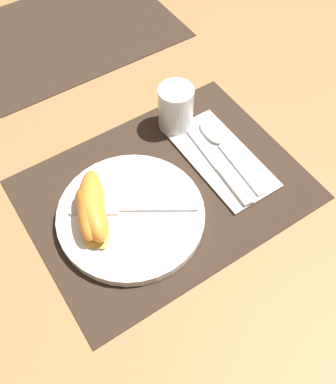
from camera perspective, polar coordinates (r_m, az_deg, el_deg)
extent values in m
plane|color=#A37547|center=(0.74, -0.33, 0.27)|extent=(3.00, 3.00, 0.00)
cube|color=#38281E|center=(0.74, -0.33, 0.35)|extent=(0.44, 0.33, 0.00)
cube|color=#38281E|center=(1.06, -12.42, 19.41)|extent=(0.44, 0.33, 0.00)
cylinder|color=white|center=(0.70, -4.73, -2.98)|extent=(0.23, 0.23, 0.02)
cylinder|color=silver|center=(0.80, 0.99, 10.65)|extent=(0.06, 0.06, 0.08)
cylinder|color=orange|center=(0.81, 0.97, 9.64)|extent=(0.05, 0.05, 0.04)
cube|color=white|center=(0.78, 6.92, 4.15)|extent=(0.10, 0.21, 0.00)
cube|color=silver|center=(0.74, 8.49, 0.80)|extent=(0.02, 0.08, 0.01)
cube|color=silver|center=(0.79, 4.30, 6.17)|extent=(0.03, 0.13, 0.01)
cube|color=silver|center=(0.77, 9.26, 2.95)|extent=(0.02, 0.12, 0.01)
ellipsoid|color=silver|center=(0.81, 5.63, 7.64)|extent=(0.04, 0.06, 0.01)
cube|color=silver|center=(0.70, -1.21, -1.92)|extent=(0.11, 0.08, 0.00)
cube|color=silver|center=(0.71, -9.32, -1.95)|extent=(0.08, 0.06, 0.00)
ellipsoid|color=#F7C656|center=(0.70, -9.58, -2.35)|extent=(0.10, 0.13, 0.01)
ellipsoid|color=orange|center=(0.69, -9.79, -1.53)|extent=(0.09, 0.13, 0.05)
ellipsoid|color=#F7C656|center=(0.69, -9.24, -3.72)|extent=(0.06, 0.11, 0.01)
ellipsoid|color=orange|center=(0.67, -9.45, -2.91)|extent=(0.06, 0.11, 0.05)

